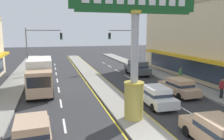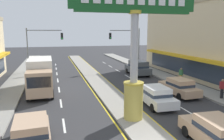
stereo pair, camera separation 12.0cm
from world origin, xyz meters
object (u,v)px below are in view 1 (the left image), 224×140
Objects in this scene: traffic_light_left_side at (40,42)px; pedestrian_far_side at (180,74)px; traffic_light_right_side at (127,41)px; suv_kerb_right at (137,68)px; sedan_near_left_lane at (32,135)px; sedan_far_left_oncoming at (156,96)px; sedan_far_right_lane at (218,133)px; pedestrian_near_kerb at (222,87)px; district_sign at (135,51)px; sedan_mid_left_lane at (179,87)px; box_truck_near_right_lane at (40,74)px.

pedestrian_far_side is (15.05, -10.93, -3.16)m from traffic_light_left_side.
suv_kerb_right is (-0.28, -4.77, -3.26)m from traffic_light_right_side.
sedan_near_left_lane is 18.04m from pedestrian_far_side.
traffic_light_right_side is 1.43× the size of sedan_far_left_oncoming.
sedan_far_left_oncoming is at bearing -102.12° from traffic_light_right_side.
pedestrian_near_kerb is at bearing 46.94° from sedan_far_right_lane.
district_sign is 1.93× the size of sedan_far_left_oncoming.
traffic_light_left_side is at bearing 118.33° from sedan_far_left_oncoming.
suv_kerb_right is at bearing -93.37° from traffic_light_right_side.
traffic_light_right_side is 15.11m from sedan_mid_left_lane.
pedestrian_far_side is at bearing -66.13° from suv_kerb_right.
traffic_light_right_side reaches higher than pedestrian_near_kerb.
sedan_near_left_lane is at bearing -144.94° from pedestrian_far_side.
traffic_light_left_side is at bearing 108.31° from district_sign.
sedan_mid_left_lane is 4.75m from pedestrian_far_side.
sedan_mid_left_lane is (12.38, -14.84, -3.46)m from traffic_light_left_side.
sedan_near_left_lane is 2.73× the size of pedestrian_far_side.
suv_kerb_right is at bearing 113.87° from pedestrian_far_side.
district_sign is 1.35× the size of traffic_light_left_side.
sedan_mid_left_lane is 2.73× the size of pedestrian_far_side.
sedan_far_right_lane is 13.89m from pedestrian_far_side.
pedestrian_far_side is at bearing -77.54° from traffic_light_right_side.
sedan_near_left_lane is (0.02, -11.04, -0.91)m from box_truck_near_right_lane.
box_truck_near_right_lane is 4.31× the size of pedestrian_far_side.
sedan_far_left_oncoming is 0.92× the size of suv_kerb_right.
sedan_near_left_lane is at bearing -126.45° from suv_kerb_right.
sedan_near_left_lane and sedan_far_left_oncoming have the same top height.
sedan_near_left_lane is at bearing -153.16° from sedan_far_left_oncoming.
district_sign is 1.91× the size of sedan_far_right_lane.
traffic_light_left_side reaches higher than sedan_far_left_oncoming.
district_sign is 15.86m from suv_kerb_right.
sedan_far_left_oncoming is at bearing -61.67° from traffic_light_left_side.
sedan_near_left_lane is at bearing -151.95° from sedan_mid_left_lane.
box_truck_near_right_lane is 1.58× the size of sedan_near_left_lane.
district_sign is 20.15m from traffic_light_left_side.
pedestrian_near_kerb reaches higher than sedan_mid_left_lane.
sedan_far_right_lane and sedan_mid_left_lane have the same top height.
traffic_light_left_side reaches higher than pedestrian_far_side.
traffic_light_right_side is 5.78m from suv_kerb_right.
sedan_far_right_lane is (9.07, -23.46, -3.46)m from traffic_light_left_side.
sedan_far_left_oncoming is at bearing 39.91° from district_sign.
sedan_far_right_lane is at bearing -110.98° from sedan_mid_left_lane.
pedestrian_far_side is (2.38, -10.79, -3.16)m from traffic_light_right_side.
traffic_light_left_side is 21.57m from sedan_near_left_lane.
pedestrian_near_kerb is at bearing -25.00° from box_truck_near_right_lane.
pedestrian_near_kerb is at bearing -48.79° from traffic_light_left_side.
district_sign is at bearing -71.69° from traffic_light_left_side.
pedestrian_far_side is (2.67, -6.02, 0.10)m from suv_kerb_right.
suv_kerb_right reaches higher than sedan_far_left_oncoming.
sedan_far_right_lane is at bearing -57.65° from district_sign.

